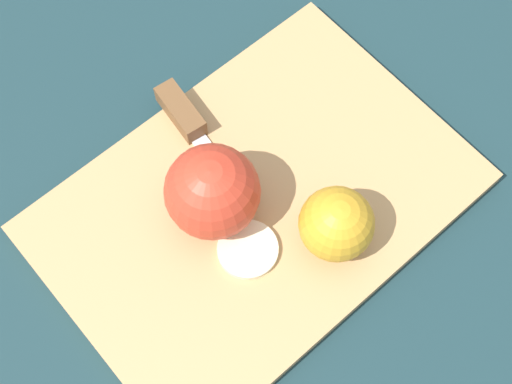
% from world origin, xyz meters
% --- Properties ---
extents(ground_plane, '(4.00, 4.00, 0.00)m').
position_xyz_m(ground_plane, '(0.00, 0.00, 0.00)').
color(ground_plane, '#193338').
extents(cutting_board, '(0.43, 0.32, 0.02)m').
position_xyz_m(cutting_board, '(0.00, 0.00, 0.01)').
color(cutting_board, tan).
rests_on(cutting_board, ground_plane).
extents(apple_half_left, '(0.07, 0.07, 0.07)m').
position_xyz_m(apple_half_left, '(-0.02, 0.08, 0.05)').
color(apple_half_left, gold).
rests_on(apple_half_left, cutting_board).
extents(apple_half_right, '(0.09, 0.09, 0.09)m').
position_xyz_m(apple_half_right, '(0.03, -0.02, 0.06)').
color(apple_half_right, red).
rests_on(apple_half_right, cutting_board).
extents(knife, '(0.05, 0.15, 0.02)m').
position_xyz_m(knife, '(-0.01, -0.11, 0.03)').
color(knife, silver).
rests_on(knife, cutting_board).
extents(apple_slice, '(0.06, 0.06, 0.01)m').
position_xyz_m(apple_slice, '(0.04, 0.03, 0.02)').
color(apple_slice, beige).
rests_on(apple_slice, cutting_board).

